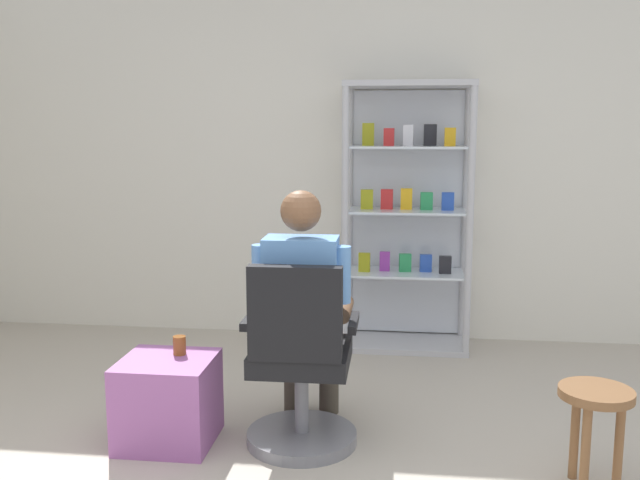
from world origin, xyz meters
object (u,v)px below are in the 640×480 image
display_cabinet_main (407,215)px  storage_crate (168,401)px  wooden_stool (595,410)px  tea_glass (180,345)px  seated_shopkeeper (304,301)px  office_chair (300,372)px

display_cabinet_main → storage_crate: (-1.19, -1.79, -0.75)m
wooden_stool → tea_glass: bearing=170.9°
storage_crate → wooden_stool: bearing=-6.6°
seated_shopkeeper → storage_crate: (-0.67, -0.18, -0.49)m
office_chair → tea_glass: bearing=174.0°
display_cabinet_main → seated_shopkeeper: 1.71m
display_cabinet_main → seated_shopkeeper: display_cabinet_main is taller
office_chair → tea_glass: size_ratio=9.99×
seated_shopkeeper → wooden_stool: bearing=-17.1°
office_chair → display_cabinet_main: bearing=73.9°
tea_glass → seated_shopkeeper: bearing=8.7°
storage_crate → wooden_stool: size_ratio=0.98×
seated_shopkeeper → tea_glass: bearing=-171.3°
display_cabinet_main → office_chair: 1.94m
tea_glass → display_cabinet_main: bearing=56.2°
tea_glass → wooden_stool: (1.97, -0.32, -0.12)m
display_cabinet_main → seated_shopkeeper: bearing=-107.7°
display_cabinet_main → wooden_stool: display_cabinet_main is taller
seated_shopkeeper → tea_glass: (-0.63, -0.10, -0.23)m
tea_glass → wooden_stool: bearing=-9.1°
display_cabinet_main → wooden_stool: 2.27m
seated_shopkeeper → wooden_stool: (1.34, -0.41, -0.34)m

